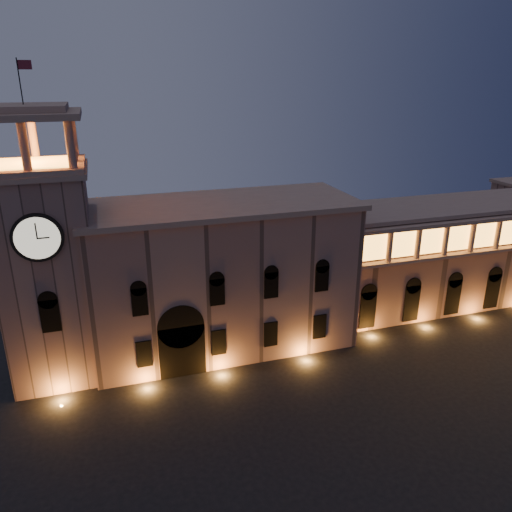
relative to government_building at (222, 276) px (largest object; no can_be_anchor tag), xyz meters
name	(u,v)px	position (x,y,z in m)	size (l,w,h in m)	color
ground	(309,462)	(2.08, -21.93, -8.77)	(160.00, 160.00, 0.00)	black
government_building	(222,276)	(0.00, 0.00, 0.00)	(30.80, 12.80, 17.60)	#8E685D
clock_tower	(48,266)	(-18.42, -0.95, 3.73)	(9.80, 9.80, 32.40)	#8E685D
colonnade_wing	(453,252)	(34.08, 1.99, -1.44)	(40.60, 11.50, 14.50)	#896357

